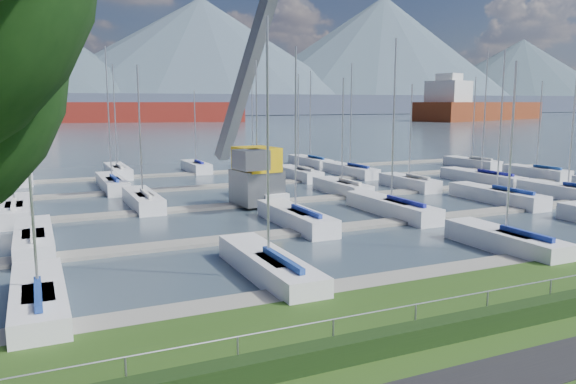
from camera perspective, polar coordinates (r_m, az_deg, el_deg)
path at (r=17.68m, az=21.59°, el=-16.83°), size 160.00×2.00×0.04m
water at (r=274.18m, az=-22.22°, el=6.80°), size 800.00×540.00×0.20m
hedge at (r=19.25m, az=15.94°, el=-13.24°), size 80.00×0.70×0.70m
fence at (r=19.23m, az=15.27°, el=-10.52°), size 80.00×0.04×0.04m
foothill at (r=344.01m, az=-22.81°, el=8.17°), size 900.00×80.00×12.00m
mountains at (r=420.69m, az=-22.49°, el=13.80°), size 1190.00×360.00×115.00m
docks at (r=42.24m, az=-7.91°, el=-1.57°), size 90.00×41.60×0.25m
crane at (r=43.56m, az=-3.27°, el=6.18°), size 6.27×13.22×22.35m
cargo_ship_mid at (r=235.04m, az=-17.52°, el=7.74°), size 97.28×41.55×21.50m
cargo_ship_east at (r=262.23m, az=18.68°, el=7.83°), size 82.43×42.31×21.50m
sailboat_fleet at (r=44.67m, az=-9.32°, el=6.27°), size 75.28×49.68×13.20m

